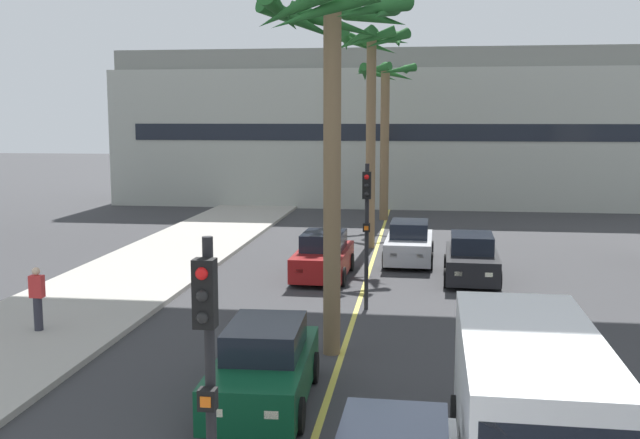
{
  "coord_description": "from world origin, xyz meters",
  "views": [
    {
      "loc": [
        1.69,
        1.17,
        5.48
      ],
      "look_at": [
        0.0,
        14.0,
        3.71
      ],
      "focal_mm": 41.95,
      "sensor_mm": 36.0,
      "label": 1
    }
  ],
  "objects_px": {
    "car_queue_fifth": "(409,244)",
    "pedestrian_far_along": "(37,297)",
    "traffic_light_median_near": "(208,370)",
    "car_queue_fourth": "(264,367)",
    "car_queue_third": "(323,257)",
    "traffic_light_median_far": "(367,216)",
    "palm_tree_near_median": "(371,71)",
    "car_queue_second": "(471,259)",
    "palm_tree_far_median": "(385,101)",
    "delivery_van": "(529,405)",
    "palm_tree_mid_median": "(333,58)"
  },
  "relations": [
    {
      "from": "car_queue_fifth",
      "to": "palm_tree_mid_median",
      "type": "height_order",
      "value": "palm_tree_mid_median"
    },
    {
      "from": "palm_tree_near_median",
      "to": "palm_tree_far_median",
      "type": "distance_m",
      "value": 8.94
    },
    {
      "from": "palm_tree_far_median",
      "to": "palm_tree_near_median",
      "type": "bearing_deg",
      "value": -91.31
    },
    {
      "from": "car_queue_third",
      "to": "traffic_light_median_far",
      "type": "xyz_separation_m",
      "value": [
        1.77,
        -4.22,
        1.99
      ]
    },
    {
      "from": "car_queue_fifth",
      "to": "pedestrian_far_along",
      "type": "height_order",
      "value": "pedestrian_far_along"
    },
    {
      "from": "car_queue_third",
      "to": "delivery_van",
      "type": "distance_m",
      "value": 15.11
    },
    {
      "from": "car_queue_fourth",
      "to": "palm_tree_far_median",
      "type": "height_order",
      "value": "palm_tree_far_median"
    },
    {
      "from": "palm_tree_far_median",
      "to": "car_queue_fourth",
      "type": "bearing_deg",
      "value": -92.32
    },
    {
      "from": "traffic_light_median_near",
      "to": "car_queue_fourth",
      "type": "bearing_deg",
      "value": 95.92
    },
    {
      "from": "delivery_van",
      "to": "traffic_light_median_near",
      "type": "xyz_separation_m",
      "value": [
        -3.94,
        -3.11,
        1.43
      ]
    },
    {
      "from": "car_queue_third",
      "to": "traffic_light_median_near",
      "type": "distance_m",
      "value": 17.54
    },
    {
      "from": "palm_tree_far_median",
      "to": "traffic_light_median_far",
      "type": "bearing_deg",
      "value": -88.89
    },
    {
      "from": "traffic_light_median_far",
      "to": "pedestrian_far_along",
      "type": "distance_m",
      "value": 8.98
    },
    {
      "from": "traffic_light_median_far",
      "to": "palm_tree_mid_median",
      "type": "relative_size",
      "value": 0.5
    },
    {
      "from": "car_queue_fourth",
      "to": "traffic_light_median_far",
      "type": "distance_m",
      "value": 7.72
    },
    {
      "from": "car_queue_fourth",
      "to": "delivery_van",
      "type": "bearing_deg",
      "value": -31.23
    },
    {
      "from": "car_queue_second",
      "to": "traffic_light_median_near",
      "type": "height_order",
      "value": "traffic_light_median_near"
    },
    {
      "from": "car_queue_second",
      "to": "delivery_van",
      "type": "bearing_deg",
      "value": -90.65
    },
    {
      "from": "car_queue_second",
      "to": "car_queue_fifth",
      "type": "xyz_separation_m",
      "value": [
        -2.14,
        2.91,
        0.0
      ]
    },
    {
      "from": "traffic_light_median_far",
      "to": "palm_tree_near_median",
      "type": "relative_size",
      "value": 0.46
    },
    {
      "from": "car_queue_second",
      "to": "palm_tree_near_median",
      "type": "xyz_separation_m",
      "value": [
        -3.84,
        5.91,
        6.66
      ]
    },
    {
      "from": "car_queue_third",
      "to": "palm_tree_far_median",
      "type": "bearing_deg",
      "value": 84.67
    },
    {
      "from": "car_queue_fifth",
      "to": "palm_tree_near_median",
      "type": "xyz_separation_m",
      "value": [
        -1.7,
        2.99,
        6.66
      ]
    },
    {
      "from": "delivery_van",
      "to": "traffic_light_median_near",
      "type": "height_order",
      "value": "traffic_light_median_near"
    },
    {
      "from": "delivery_van",
      "to": "palm_tree_far_median",
      "type": "height_order",
      "value": "palm_tree_far_median"
    },
    {
      "from": "car_queue_fourth",
      "to": "palm_tree_near_median",
      "type": "bearing_deg",
      "value": 87.17
    },
    {
      "from": "car_queue_fifth",
      "to": "pedestrian_far_along",
      "type": "xyz_separation_m",
      "value": [
        -9.15,
        -11.03,
        0.28
      ]
    },
    {
      "from": "palm_tree_far_median",
      "to": "traffic_light_median_near",
      "type": "bearing_deg",
      "value": -90.82
    },
    {
      "from": "car_queue_third",
      "to": "palm_tree_far_median",
      "type": "height_order",
      "value": "palm_tree_far_median"
    },
    {
      "from": "car_queue_fourth",
      "to": "palm_tree_near_median",
      "type": "distance_m",
      "value": 18.91
    },
    {
      "from": "car_queue_third",
      "to": "traffic_light_median_far",
      "type": "bearing_deg",
      "value": -67.2
    },
    {
      "from": "car_queue_second",
      "to": "car_queue_fourth",
      "type": "height_order",
      "value": "same"
    },
    {
      "from": "delivery_van",
      "to": "pedestrian_far_along",
      "type": "distance_m",
      "value": 12.85
    },
    {
      "from": "car_queue_third",
      "to": "palm_tree_far_median",
      "type": "xyz_separation_m",
      "value": [
        1.4,
        15.02,
        5.61
      ]
    },
    {
      "from": "car_queue_third",
      "to": "pedestrian_far_along",
      "type": "xyz_separation_m",
      "value": [
        -6.25,
        -7.87,
        0.28
      ]
    },
    {
      "from": "car_queue_third",
      "to": "car_queue_fifth",
      "type": "xyz_separation_m",
      "value": [
        2.9,
        3.16,
        0.0
      ]
    },
    {
      "from": "traffic_light_median_far",
      "to": "palm_tree_mid_median",
      "type": "distance_m",
      "value": 5.8
    },
    {
      "from": "car_queue_second",
      "to": "palm_tree_mid_median",
      "type": "xyz_separation_m",
      "value": [
        -3.76,
        -8.55,
        6.07
      ]
    },
    {
      "from": "car_queue_fifth",
      "to": "traffic_light_median_far",
      "type": "bearing_deg",
      "value": -98.68
    },
    {
      "from": "car_queue_second",
      "to": "delivery_van",
      "type": "relative_size",
      "value": 0.79
    },
    {
      "from": "car_queue_fifth",
      "to": "delivery_van",
      "type": "bearing_deg",
      "value": -83.54
    },
    {
      "from": "car_queue_fifth",
      "to": "pedestrian_far_along",
      "type": "distance_m",
      "value": 14.33
    },
    {
      "from": "delivery_van",
      "to": "palm_tree_mid_median",
      "type": "height_order",
      "value": "palm_tree_mid_median"
    },
    {
      "from": "delivery_van",
      "to": "car_queue_third",
      "type": "bearing_deg",
      "value": 108.84
    },
    {
      "from": "delivery_van",
      "to": "palm_tree_near_median",
      "type": "distance_m",
      "value": 21.64
    },
    {
      "from": "traffic_light_median_far",
      "to": "pedestrian_far_along",
      "type": "xyz_separation_m",
      "value": [
        -8.02,
        -3.65,
        -1.72
      ]
    },
    {
      "from": "car_queue_fifth",
      "to": "car_queue_fourth",
      "type": "bearing_deg",
      "value": -99.94
    },
    {
      "from": "car_queue_fourth",
      "to": "delivery_van",
      "type": "height_order",
      "value": "delivery_van"
    },
    {
      "from": "car_queue_fifth",
      "to": "palm_tree_near_median",
      "type": "relative_size",
      "value": 0.45
    },
    {
      "from": "car_queue_third",
      "to": "palm_tree_near_median",
      "type": "bearing_deg",
      "value": 78.96
    }
  ]
}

